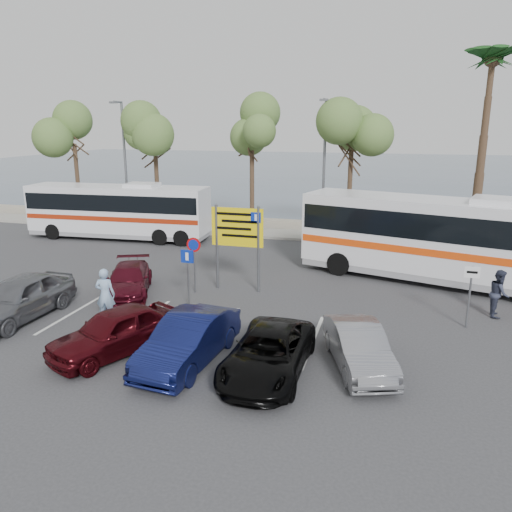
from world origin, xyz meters
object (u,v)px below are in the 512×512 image
(street_lamp_left, at_px, (124,158))
(car_red, at_px, (115,331))
(car_silver_b, at_px, (359,347))
(pedestrian_near, at_px, (105,295))
(coach_bus_left, at_px, (118,213))
(car_maroon, at_px, (129,280))
(suv_black, at_px, (268,353))
(pedestrian_far, at_px, (499,293))
(car_silver_a, at_px, (19,298))
(coach_bus_right, at_px, (447,243))
(street_lamp_right, at_px, (324,163))
(car_blue, at_px, (189,340))
(direction_sign, at_px, (237,234))

(street_lamp_left, xyz_separation_m, car_red, (9.24, -17.02, -3.89))
(car_silver_b, height_order, pedestrian_near, pedestrian_near)
(coach_bus_left, height_order, car_maroon, coach_bus_left)
(suv_black, distance_m, pedestrian_far, 9.49)
(car_silver_a, bearing_deg, suv_black, -7.47)
(coach_bus_right, bearing_deg, coach_bus_left, 167.67)
(street_lamp_right, height_order, car_maroon, street_lamp_right)
(coach_bus_right, bearing_deg, car_maroon, -158.31)
(car_blue, distance_m, suv_black, 2.40)
(street_lamp_left, height_order, suv_black, street_lamp_left)
(car_silver_b, bearing_deg, car_maroon, 137.86)
(pedestrian_far, bearing_deg, car_silver_b, 143.94)
(car_silver_a, bearing_deg, street_lamp_left, 107.72)
(car_blue, bearing_deg, car_silver_b, 17.31)
(street_lamp_right, bearing_deg, car_silver_a, -119.03)
(car_silver_b, bearing_deg, direction_sign, 114.13)
(street_lamp_left, height_order, street_lamp_right, same)
(car_silver_b, bearing_deg, street_lamp_right, 82.39)
(street_lamp_left, xyz_separation_m, car_silver_a, (4.42, -15.46, -3.82))
(car_blue, xyz_separation_m, suv_black, (2.40, 0.00, -0.10))
(street_lamp_left, relative_size, pedestrian_far, 4.60)
(street_lamp_left, bearing_deg, car_silver_b, -44.17)
(pedestrian_far, bearing_deg, suv_black, 136.93)
(car_maroon, bearing_deg, coach_bus_right, -1.01)
(coach_bus_left, bearing_deg, car_silver_a, -75.12)
(car_blue, bearing_deg, car_silver_a, 172.78)
(coach_bus_right, xyz_separation_m, pedestrian_far, (1.59, -3.55, -0.94))
(car_silver_a, xyz_separation_m, car_red, (4.82, -1.56, -0.07))
(car_blue, bearing_deg, street_lamp_left, 129.37)
(car_silver_a, bearing_deg, car_silver_b, -0.69)
(street_lamp_left, height_order, car_blue, street_lamp_left)
(car_silver_a, distance_m, pedestrian_near, 3.18)
(car_maroon, bearing_deg, coach_bus_left, 99.77)
(street_lamp_right, height_order, pedestrian_far, street_lamp_right)
(car_blue, distance_m, car_silver_b, 4.91)
(car_maroon, xyz_separation_m, suv_black, (7.20, -5.00, 0.02))
(street_lamp_right, distance_m, suv_black, 17.51)
(direction_sign, height_order, car_blue, direction_sign)
(car_blue, bearing_deg, coach_bus_right, 57.14)
(street_lamp_left, xyz_separation_m, pedestrian_near, (7.52, -14.78, -3.64))
(car_silver_a, distance_m, pedestrian_far, 17.29)
(car_blue, bearing_deg, car_maroon, 138.82)
(car_red, bearing_deg, car_silver_a, -171.55)
(direction_sign, relative_size, car_blue, 0.83)
(street_lamp_right, height_order, suv_black, street_lamp_right)
(car_red, distance_m, pedestrian_far, 13.41)
(car_blue, relative_size, car_red, 1.04)
(pedestrian_far, bearing_deg, street_lamp_right, 41.22)
(suv_black, height_order, car_silver_b, car_silver_b)
(coach_bus_left, distance_m, car_maroon, 10.71)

